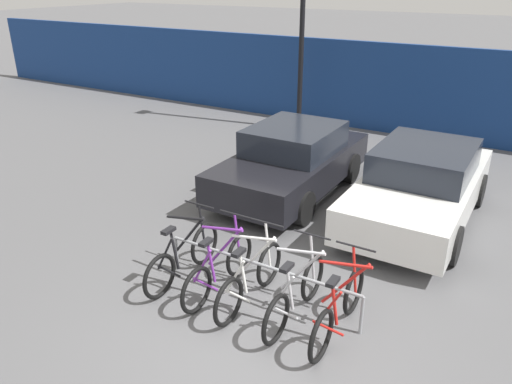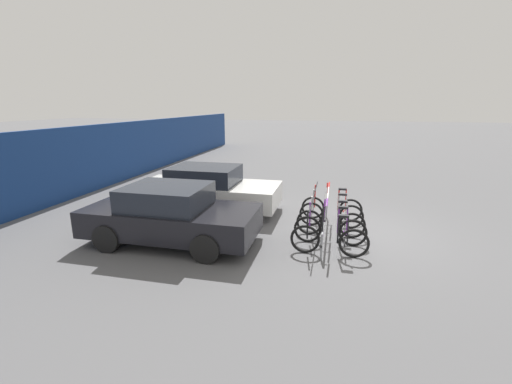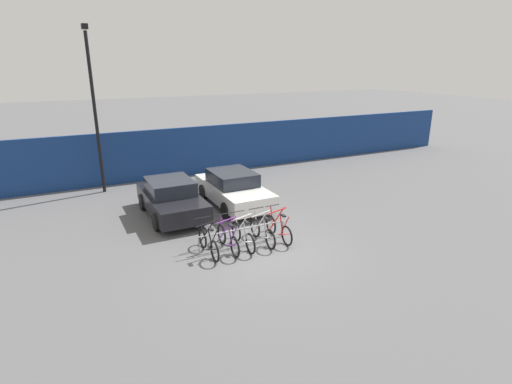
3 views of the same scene
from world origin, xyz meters
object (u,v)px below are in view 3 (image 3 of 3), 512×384
Objects in this scene: bike_rack at (243,231)px; car_white at (233,189)px; bicycle_purple at (228,239)px; car_black at (171,198)px; bicycle_silver at (262,232)px; bicycle_black at (208,243)px; bicycle_red at (279,229)px; bicycle_white at (243,236)px; lamp_post at (94,104)px.

car_white is (1.24, 3.61, 0.22)m from bike_rack.
bicycle_purple is 0.42× the size of car_black.
car_white is at bearing 70.96° from bike_rack.
car_white is at bearing 83.86° from bicycle_silver.
bicycle_black and bicycle_silver have the same top height.
car_black is at bearing 88.14° from bicycle_black.
bicycle_black is 2.43m from bicycle_red.
bicycle_red is at bearing -2.16° from bicycle_white.
bicycle_silver is at bearing -64.05° from lamp_post.
bicycle_purple and bicycle_red have the same top height.
car_black reaches higher than bicycle_red.
car_black is (-1.94, 3.70, 0.31)m from bicycle_silver.
bicycle_white is at bearing -71.28° from car_black.
bike_rack is at bearing 169.88° from bicycle_red.
bike_rack is at bearing -69.59° from car_black.
bicycle_black and bicycle_white have the same top height.
bicycle_black and bicycle_red have the same top height.
bicycle_red is (0.60, 0.00, 0.00)m from bicycle_silver.
bicycle_black is at bearing -173.03° from bike_rack.
car_white reaches higher than bicycle_purple.
bicycle_white is 0.24× the size of lamp_post.
bicycle_black is 0.40× the size of car_white.
bicycle_purple is (-0.58, -0.15, -0.10)m from bike_rack.
bicycle_red is at bearing -90.44° from car_white.
lamp_post is (-3.88, 7.97, 3.50)m from bicycle_silver.
car_black and car_white have the same top height.
bicycle_purple is 9.11m from lamp_post.
bicycle_purple is 3.79m from car_black.
bicycle_black and bicycle_purple have the same top height.
bicycle_purple is at bearing -165.60° from bike_rack.
bicycle_purple is 1.20m from bicycle_silver.
bicycle_black is at bearing -75.62° from lamp_post.
bicycle_white is 3.99m from car_white.
bike_rack is 1.74× the size of bicycle_black.
car_white is at bearing -43.12° from lamp_post.
bicycle_purple is 1.00× the size of bicycle_red.
car_black is at bearing -178.80° from car_white.
bicycle_black is 0.24× the size of lamp_post.
car_black is (-0.74, 3.70, 0.31)m from bicycle_purple.
bicycle_silver is (1.20, 0.00, 0.00)m from bicycle_purple.
bike_rack is 1.74× the size of bicycle_silver.
bicycle_purple reaches higher than bike_rack.
bicycle_red is 0.24× the size of lamp_post.
bicycle_purple is 4.19m from car_white.
bicycle_black is 1.84m from bicycle_silver.
car_white is (0.62, 3.76, 0.31)m from bicycle_silver.
bicycle_white is 0.69m from bicycle_silver.
bike_rack is at bearing -109.04° from car_white.
bicycle_white is 0.42× the size of car_black.
car_white reaches higher than bicycle_white.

